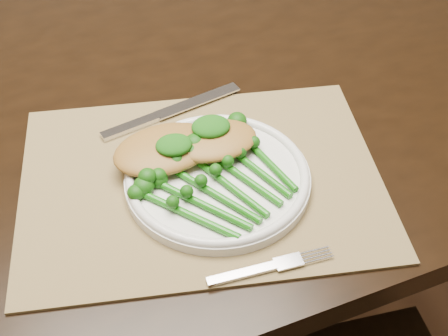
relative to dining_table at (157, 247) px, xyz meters
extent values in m
cube|color=black|center=(0.00, 0.00, 0.35)|extent=(1.72, 1.14, 0.04)
cube|color=olive|center=(0.06, -0.20, 0.38)|extent=(0.51, 0.40, 0.00)
cylinder|color=silver|center=(0.08, -0.21, 0.38)|extent=(0.25, 0.25, 0.01)
torus|color=silver|center=(0.08, -0.21, 0.39)|extent=(0.25, 0.25, 0.01)
cube|color=silver|center=(-0.02, -0.07, 0.38)|extent=(0.09, 0.04, 0.01)
cube|color=silver|center=(0.09, -0.04, 0.38)|extent=(0.14, 0.06, 0.00)
cube|color=silver|center=(0.07, -0.37, 0.38)|extent=(0.09, 0.02, 0.00)
ellipsoid|color=olive|center=(0.02, -0.16, 0.41)|extent=(0.16, 0.13, 0.03)
ellipsoid|color=olive|center=(0.08, -0.16, 0.41)|extent=(0.13, 0.09, 0.02)
ellipsoid|color=#0C4109|center=(0.03, -0.17, 0.42)|extent=(0.05, 0.04, 0.02)
ellipsoid|color=#0C4109|center=(0.08, -0.15, 0.42)|extent=(0.05, 0.05, 0.02)
camera|label=1|loc=(-0.05, -0.78, 0.98)|focal=50.00mm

